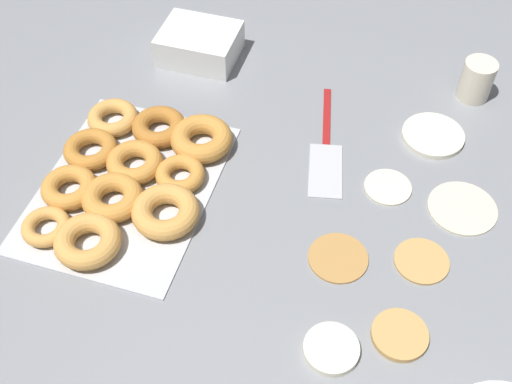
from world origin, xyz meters
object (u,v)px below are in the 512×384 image
(pancake_5, at_px, (422,260))
(paper_cup, at_px, (477,80))
(container_stack, at_px, (200,44))
(pancake_3, at_px, (338,257))
(pancake_0, at_px, (400,335))
(donut_tray, at_px, (131,176))
(pancake_6, at_px, (463,207))
(pancake_4, at_px, (331,349))
(pancake_2, at_px, (388,186))
(spatula, at_px, (326,157))
(pancake_1, at_px, (433,136))

(pancake_5, distance_m, paper_cup, 0.44)
(container_stack, xyz_separation_m, paper_cup, (-0.04, 0.57, 0.01))
(pancake_3, height_order, paper_cup, paper_cup)
(pancake_0, height_order, donut_tray, donut_tray)
(pancake_5, distance_m, pancake_6, 0.14)
(pancake_4, bearing_deg, paper_cup, 166.63)
(pancake_2, xyz_separation_m, container_stack, (-0.25, -0.45, 0.03))
(pancake_4, bearing_deg, spatula, -165.95)
(pancake_5, distance_m, container_stack, 0.66)
(pancake_1, relative_size, pancake_2, 1.40)
(paper_cup, xyz_separation_m, spatula, (0.25, -0.24, -0.04))
(pancake_0, height_order, pancake_4, pancake_4)
(pancake_0, distance_m, pancake_6, 0.28)
(pancake_1, relative_size, pancake_3, 1.19)
(pancake_0, distance_m, spatula, 0.37)
(pancake_2, distance_m, pancake_3, 0.18)
(pancake_0, bearing_deg, pancake_5, 174.46)
(pancake_3, relative_size, donut_tray, 0.25)
(pancake_3, height_order, pancake_4, pancake_4)
(pancake_1, height_order, container_stack, container_stack)
(pancake_1, height_order, paper_cup, paper_cup)
(pancake_4, xyz_separation_m, pancake_6, (-0.33, 0.16, -0.00))
(pancake_2, height_order, pancake_3, pancake_2)
(pancake_2, xyz_separation_m, donut_tray, (0.12, -0.44, 0.01))
(pancake_2, bearing_deg, pancake_4, -4.74)
(container_stack, bearing_deg, pancake_5, 53.23)
(pancake_1, height_order, pancake_3, pancake_1)
(pancake_5, xyz_separation_m, paper_cup, (-0.43, 0.04, 0.04))
(pancake_5, bearing_deg, pancake_2, -150.82)
(pancake_0, distance_m, pancake_3, 0.16)
(pancake_4, bearing_deg, pancake_5, 151.53)
(pancake_3, height_order, pancake_6, same)
(pancake_0, bearing_deg, donut_tray, -107.85)
(pancake_5, height_order, donut_tray, donut_tray)
(pancake_3, xyz_separation_m, paper_cup, (-0.47, 0.17, 0.04))
(paper_cup, bearing_deg, pancake_4, -13.37)
(pancake_6, bearing_deg, spatula, -100.83)
(pancake_0, relative_size, pancake_1, 0.73)
(pancake_2, height_order, pancake_5, same)
(pancake_4, relative_size, spatula, 0.29)
(pancake_3, xyz_separation_m, pancake_5, (-0.03, 0.13, 0.00))
(pancake_4, bearing_deg, pancake_2, 175.26)
(pancake_3, bearing_deg, paper_cup, 159.54)
(pancake_0, bearing_deg, pancake_2, -167.21)
(pancake_2, height_order, spatula, pancake_2)
(pancake_2, xyz_separation_m, pancake_3, (0.17, -0.05, -0.00))
(pancake_4, bearing_deg, pancake_0, 119.63)
(pancake_1, xyz_separation_m, paper_cup, (-0.14, 0.06, 0.04))
(pancake_5, xyz_separation_m, pancake_6, (-0.13, 0.05, -0.00))
(pancake_6, bearing_deg, pancake_2, -94.18)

